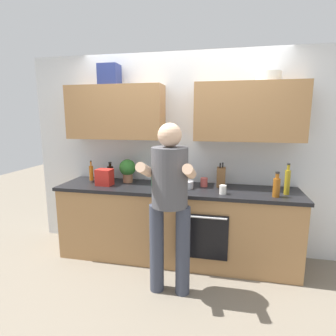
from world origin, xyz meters
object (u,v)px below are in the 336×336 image
person_standing (170,196)px  bottle_water (154,177)px  grocery_bag_crisps (104,177)px  bottle_soy (110,173)px  bottle_juice (91,173)px  bottle_syrup (276,187)px  cup_ceramic (204,182)px  mixing_bowl (185,184)px  bottle_soda (153,175)px  bottle_oil (287,181)px  potted_herb (128,169)px  cup_coffee (223,190)px  knife_block (221,177)px

person_standing → bottle_water: size_ratio=7.88×
grocery_bag_crisps → bottle_soy: bearing=99.1°
bottle_juice → bottle_syrup: size_ratio=0.96×
bottle_juice → cup_ceramic: bearing=-0.8°
mixing_bowl → bottle_soy: bearing=169.6°
bottle_soda → bottle_water: bottle_soda is taller
bottle_oil → bottle_syrup: bottle_oil is taller
bottle_soy → grocery_bag_crisps: 0.27m
mixing_bowl → grocery_bag_crisps: size_ratio=1.06×
person_standing → bottle_water: 0.88m
potted_herb → bottle_oil: bearing=-5.2°
person_standing → bottle_oil: 1.32m
bottle_soy → cup_coffee: size_ratio=2.46×
cup_coffee → knife_block: 0.34m
cup_ceramic → mixing_bowl: size_ratio=0.50×
bottle_juice → bottle_water: size_ratio=1.22×
bottle_syrup → cup_coffee: size_ratio=2.77×
cup_coffee → bottle_juice: bearing=169.9°
bottle_soda → cup_coffee: bottle_soda is taller
mixing_bowl → grocery_bag_crisps: grocery_bag_crisps is taller
cup_coffee → knife_block: bearing=94.9°
person_standing → cup_coffee: 0.70m
bottle_juice → mixing_bowl: (1.25, -0.13, -0.06)m
bottle_oil → bottle_water: size_ratio=1.60×
potted_herb → bottle_water: bearing=1.1°
bottle_oil → person_standing: bearing=-151.4°
bottle_soy → cup_coffee: 1.51m
bottle_oil → potted_herb: bottle_oil is taller
bottle_water → cup_ceramic: 0.62m
person_standing → grocery_bag_crisps: (-0.93, 0.59, 0.01)m
bottle_juice → bottle_oil: bearing=-4.2°
person_standing → cup_ceramic: size_ratio=15.87×
bottle_oil → bottle_syrup: 0.18m
person_standing → knife_block: size_ratio=5.81×
bottle_juice → mixing_bowl: bearing=-5.7°
person_standing → bottle_juice: bearing=146.6°
bottle_oil → cup_ceramic: bearing=170.4°
mixing_bowl → knife_block: 0.45m
person_standing → bottle_oil: size_ratio=4.93×
bottle_syrup → mixing_bowl: size_ratio=1.29×
person_standing → grocery_bag_crisps: bearing=147.5°
bottle_juice → bottle_soy: (0.24, 0.06, -0.00)m
bottle_juice → cup_coffee: (1.70, -0.30, -0.05)m
bottle_juice → grocery_bag_crisps: bearing=-36.4°
person_standing → bottle_juice: size_ratio=6.46×
bottle_juice → bottle_water: bearing=0.3°
bottle_juice → mixing_bowl: 1.26m
cup_ceramic → grocery_bag_crisps: size_ratio=0.53×
bottle_soda → cup_ceramic: 0.61m
bottle_soda → bottle_soy: bottle_soda is taller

